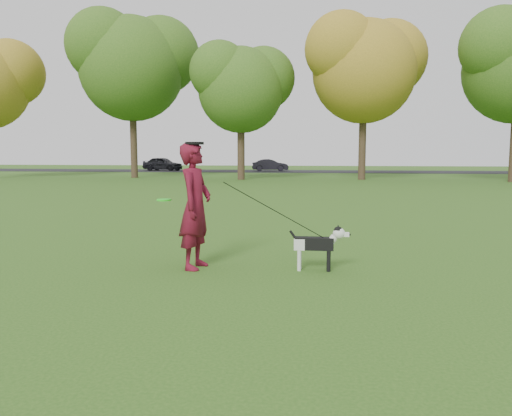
# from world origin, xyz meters

# --- Properties ---
(ground) EXTENTS (120.00, 120.00, 0.00)m
(ground) POSITION_xyz_m (0.00, 0.00, 0.00)
(ground) COLOR #285116
(ground) RESTS_ON ground
(road) EXTENTS (120.00, 7.00, 0.02)m
(road) POSITION_xyz_m (0.00, 40.00, 0.01)
(road) COLOR black
(road) RESTS_ON ground
(man) EXTENTS (0.57, 0.78, 1.99)m
(man) POSITION_xyz_m (-0.70, 0.14, 1.00)
(man) COLOR maroon
(man) RESTS_ON ground
(dog) EXTENTS (0.95, 0.19, 0.72)m
(dog) POSITION_xyz_m (1.24, 0.22, 0.44)
(dog) COLOR black
(dog) RESTS_ON ground
(car_left) EXTENTS (4.16, 2.41, 1.33)m
(car_left) POSITION_xyz_m (-14.10, 40.00, 0.69)
(car_left) COLOR black
(car_left) RESTS_ON road
(car_mid) EXTENTS (3.59, 1.70, 1.14)m
(car_mid) POSITION_xyz_m (-3.50, 40.00, 0.59)
(car_mid) COLOR black
(car_mid) RESTS_ON road
(man_held_items) EXTENTS (2.68, 0.34, 1.52)m
(man_held_items) POSITION_xyz_m (0.54, 0.15, 0.95)
(man_held_items) COLOR #26F01E
(man_held_items) RESTS_ON ground
(tree_row) EXTENTS (51.74, 8.86, 12.01)m
(tree_row) POSITION_xyz_m (-1.43, 26.07, 7.41)
(tree_row) COLOR #38281C
(tree_row) RESTS_ON ground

